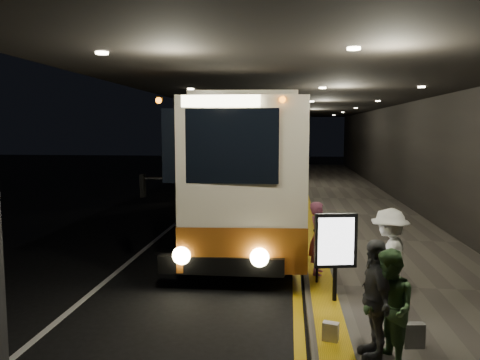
{
  "coord_description": "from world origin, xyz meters",
  "views": [
    {
      "loc": [
        2.16,
        -12.53,
        3.3
      ],
      "look_at": [
        0.61,
        2.15,
        1.7
      ],
      "focal_mm": 35.0,
      "sensor_mm": 36.0,
      "label": 1
    }
  ],
  "objects_px": {
    "info_sign": "(336,243)",
    "coach_main": "(248,172)",
    "passenger_waiting_white": "(389,259)",
    "coach_second": "(269,152)",
    "stanchion_post": "(317,257)",
    "bag_polka": "(413,335)",
    "passenger_waiting_grey": "(375,298)",
    "passenger_waiting_green": "(389,308)",
    "bag_plain": "(331,332)",
    "passenger_boarding": "(318,238)"
  },
  "relations": [
    {
      "from": "passenger_waiting_green",
      "to": "bag_polka",
      "type": "bearing_deg",
      "value": 126.86
    },
    {
      "from": "info_sign",
      "to": "passenger_waiting_green",
      "type": "bearing_deg",
      "value": -88.67
    },
    {
      "from": "coach_second",
      "to": "info_sign",
      "type": "xyz_separation_m",
      "value": [
        2.2,
        -22.62,
        -0.52
      ]
    },
    {
      "from": "bag_polka",
      "to": "passenger_waiting_green",
      "type": "bearing_deg",
      "value": -131.32
    },
    {
      "from": "passenger_waiting_white",
      "to": "coach_second",
      "type": "bearing_deg",
      "value": -146.9
    },
    {
      "from": "passenger_waiting_green",
      "to": "bag_plain",
      "type": "relative_size",
      "value": 5.43
    },
    {
      "from": "passenger_boarding",
      "to": "passenger_waiting_grey",
      "type": "distance_m",
      "value": 3.75
    },
    {
      "from": "passenger_waiting_grey",
      "to": "info_sign",
      "type": "xyz_separation_m",
      "value": [
        -0.34,
        2.08,
        0.27
      ]
    },
    {
      "from": "coach_second",
      "to": "passenger_waiting_grey",
      "type": "xyz_separation_m",
      "value": [
        2.53,
        -24.71,
        -0.79
      ]
    },
    {
      "from": "bag_plain",
      "to": "passenger_waiting_green",
      "type": "bearing_deg",
      "value": -42.08
    },
    {
      "from": "coach_main",
      "to": "bag_polka",
      "type": "xyz_separation_m",
      "value": [
        3.17,
        -8.58,
        -1.57
      ]
    },
    {
      "from": "coach_second",
      "to": "passenger_waiting_grey",
      "type": "distance_m",
      "value": 24.85
    },
    {
      "from": "bag_polka",
      "to": "passenger_waiting_grey",
      "type": "bearing_deg",
      "value": -151.74
    },
    {
      "from": "passenger_waiting_grey",
      "to": "stanchion_post",
      "type": "bearing_deg",
      "value": -175.49
    },
    {
      "from": "passenger_waiting_green",
      "to": "bag_polka",
      "type": "relative_size",
      "value": 4.31
    },
    {
      "from": "passenger_waiting_green",
      "to": "stanchion_post",
      "type": "xyz_separation_m",
      "value": [
        -0.74,
        3.31,
        -0.24
      ]
    },
    {
      "from": "coach_second",
      "to": "info_sign",
      "type": "relative_size",
      "value": 7.25
    },
    {
      "from": "passenger_waiting_green",
      "to": "bag_polka",
      "type": "height_order",
      "value": "passenger_waiting_green"
    },
    {
      "from": "bag_polka",
      "to": "bag_plain",
      "type": "xyz_separation_m",
      "value": [
        -1.18,
        0.08,
        -0.04
      ]
    },
    {
      "from": "coach_second",
      "to": "passenger_waiting_green",
      "type": "distance_m",
      "value": 25.08
    },
    {
      "from": "info_sign",
      "to": "coach_main",
      "type": "bearing_deg",
      "value": 97.51
    },
    {
      "from": "info_sign",
      "to": "passenger_waiting_grey",
      "type": "bearing_deg",
      "value": -91.21
    },
    {
      "from": "coach_second",
      "to": "bag_polka",
      "type": "relative_size",
      "value": 32.5
    },
    {
      "from": "passenger_waiting_white",
      "to": "bag_plain",
      "type": "relative_size",
      "value": 6.15
    },
    {
      "from": "passenger_waiting_green",
      "to": "info_sign",
      "type": "relative_size",
      "value": 0.96
    },
    {
      "from": "coach_main",
      "to": "passenger_waiting_grey",
      "type": "bearing_deg",
      "value": -77.94
    },
    {
      "from": "coach_second",
      "to": "passenger_waiting_white",
      "type": "relative_size",
      "value": 6.65
    },
    {
      "from": "coach_second",
      "to": "bag_polka",
      "type": "bearing_deg",
      "value": -79.38
    },
    {
      "from": "bag_polka",
      "to": "info_sign",
      "type": "height_order",
      "value": "info_sign"
    },
    {
      "from": "passenger_waiting_white",
      "to": "bag_polka",
      "type": "bearing_deg",
      "value": 27.8
    },
    {
      "from": "passenger_waiting_white",
      "to": "passenger_waiting_grey",
      "type": "bearing_deg",
      "value": 8.31
    },
    {
      "from": "info_sign",
      "to": "stanchion_post",
      "type": "bearing_deg",
      "value": 94.4
    },
    {
      "from": "passenger_boarding",
      "to": "bag_polka",
      "type": "bearing_deg",
      "value": -154.58
    },
    {
      "from": "passenger_waiting_green",
      "to": "bag_plain",
      "type": "bearing_deg",
      "value": -143.9
    },
    {
      "from": "info_sign",
      "to": "stanchion_post",
      "type": "relative_size",
      "value": 1.49
    },
    {
      "from": "coach_main",
      "to": "bag_polka",
      "type": "distance_m",
      "value": 9.28
    },
    {
      "from": "bag_plain",
      "to": "info_sign",
      "type": "bearing_deg",
      "value": 82.62
    },
    {
      "from": "coach_second",
      "to": "passenger_waiting_white",
      "type": "bearing_deg",
      "value": -79.06
    },
    {
      "from": "coach_main",
      "to": "coach_second",
      "type": "bearing_deg",
      "value": 86.09
    },
    {
      "from": "passenger_waiting_white",
      "to": "info_sign",
      "type": "bearing_deg",
      "value": -80.41
    },
    {
      "from": "coach_main",
      "to": "passenger_waiting_green",
      "type": "distance_m",
      "value": 9.57
    },
    {
      "from": "coach_main",
      "to": "passenger_waiting_grey",
      "type": "distance_m",
      "value": 9.32
    },
    {
      "from": "passenger_waiting_green",
      "to": "coach_second",
      "type": "bearing_deg",
      "value": 174.31
    },
    {
      "from": "stanchion_post",
      "to": "bag_plain",
      "type": "bearing_deg",
      "value": -88.93
    },
    {
      "from": "passenger_waiting_grey",
      "to": "stanchion_post",
      "type": "xyz_separation_m",
      "value": [
        -0.6,
        3.1,
        -0.29
      ]
    },
    {
      "from": "bag_polka",
      "to": "coach_main",
      "type": "bearing_deg",
      "value": 110.27
    },
    {
      "from": "stanchion_post",
      "to": "passenger_waiting_grey",
      "type": "bearing_deg",
      "value": -78.96
    },
    {
      "from": "passenger_boarding",
      "to": "bag_polka",
      "type": "distance_m",
      "value": 3.63
    },
    {
      "from": "coach_main",
      "to": "bag_polka",
      "type": "bearing_deg",
      "value": -73.59
    },
    {
      "from": "coach_second",
      "to": "passenger_boarding",
      "type": "relative_size",
      "value": 7.44
    }
  ]
}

